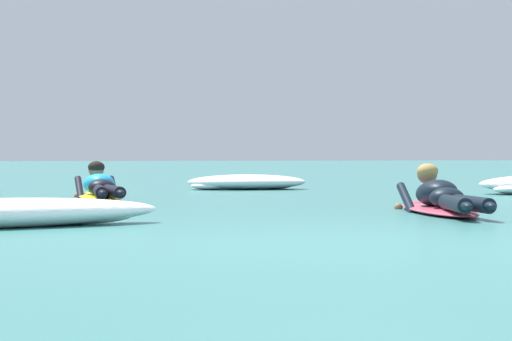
{
  "coord_description": "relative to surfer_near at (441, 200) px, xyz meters",
  "views": [
    {
      "loc": [
        -2.07,
        -6.56,
        0.6
      ],
      "look_at": [
        0.48,
        5.39,
        0.39
      ],
      "focal_mm": 71.84,
      "sensor_mm": 36.0,
      "label": 1
    }
  ],
  "objects": [
    {
      "name": "surfer_far",
      "position": [
        -3.1,
        3.69,
        0.0
      ],
      "size": [
        0.59,
        2.64,
        0.55
      ],
      "color": "yellow",
      "rests_on": "ground"
    },
    {
      "name": "ground_plane",
      "position": [
        -1.8,
        7.11,
        -0.14
      ],
      "size": [
        120.0,
        120.0,
        0.0
      ],
      "primitive_type": "plane",
      "color": "#387A75"
    },
    {
      "name": "whitewater_mid_left",
      "position": [
        -0.51,
        7.01,
        -0.02
      ],
      "size": [
        2.01,
        1.08,
        0.25
      ],
      "color": "white",
      "rests_on": "ground"
    },
    {
      "name": "surfer_near",
      "position": [
        0.0,
        0.0,
        0.0
      ],
      "size": [
        0.79,
        2.61,
        0.54
      ],
      "color": "#E54C66",
      "rests_on": "ground"
    }
  ]
}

